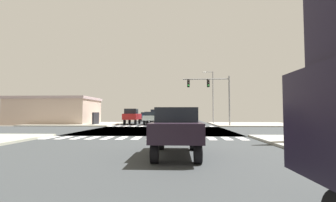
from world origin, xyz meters
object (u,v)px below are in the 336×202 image
at_px(gas_station_sign, 329,43).
at_px(bank_building, 56,111).
at_px(suv_outer_2, 162,114).
at_px(suv_trailing_1, 156,115).
at_px(traffic_signal_mast, 211,89).
at_px(pickup_crossing_1, 132,116).
at_px(sedan_leading_4, 151,117).
at_px(sedan_farside_2, 177,127).
at_px(sedan_nearside_1, 145,116).
at_px(street_lamp, 211,92).

relative_size(gas_station_sign, bank_building, 0.62).
bearing_deg(suv_outer_2, suv_trailing_1, 90.00).
bearing_deg(suv_outer_2, traffic_signal_mast, 108.81).
xyz_separation_m(pickup_crossing_1, sedan_leading_4, (3.00, -1.37, -0.17)).
height_order(sedan_farside_2, suv_trailing_1, suv_trailing_1).
bearing_deg(bank_building, pickup_crossing_1, -1.26).
bearing_deg(suv_trailing_1, sedan_nearside_1, -66.95).
xyz_separation_m(traffic_signal_mast, street_lamp, (1.10, 7.70, 0.25)).
distance_m(sedan_farside_2, sedan_leading_4, 24.84).
bearing_deg(gas_station_sign, pickup_crossing_1, 127.26).
relative_size(sedan_leading_4, suv_trailing_1, 0.93).
xyz_separation_m(gas_station_sign, sedan_leading_4, (-13.04, 19.72, -4.74)).
bearing_deg(traffic_signal_mast, street_lamp, 81.83).
height_order(street_lamp, suv_trailing_1, street_lamp).
height_order(street_lamp, sedan_leading_4, street_lamp).
height_order(street_lamp, sedan_nearside_1, street_lamp).
bearing_deg(suv_outer_2, sedan_leading_4, 90.00).
xyz_separation_m(sedan_leading_4, suv_trailing_1, (0.00, 8.33, 0.28)).
distance_m(street_lamp, sedan_farside_2, 29.58).
distance_m(sedan_leading_4, suv_outer_2, 20.89).
height_order(traffic_signal_mast, gas_station_sign, gas_station_sign).
bearing_deg(sedan_leading_4, street_lamp, -155.38).
distance_m(gas_station_sign, sedan_leading_4, 24.11).
distance_m(traffic_signal_mast, sedan_leading_4, 9.67).
distance_m(traffic_signal_mast, sedan_nearside_1, 22.21).
distance_m(sedan_leading_4, suv_trailing_1, 8.34).
relative_size(sedan_farside_2, sedan_leading_4, 1.00).
relative_size(sedan_leading_4, suv_outer_2, 0.93).
bearing_deg(sedan_leading_4, suv_trailing_1, -90.00).
relative_size(sedan_farside_2, suv_outer_2, 0.93).
height_order(street_lamp, sedan_farside_2, street_lamp).
bearing_deg(sedan_nearside_1, suv_outer_2, -118.58).
distance_m(street_lamp, sedan_nearside_1, 17.07).
height_order(sedan_farside_2, suv_outer_2, suv_outer_2).
xyz_separation_m(traffic_signal_mast, sedan_nearside_1, (-11.27, 18.78, -3.69)).
relative_size(street_lamp, pickup_crossing_1, 1.67).
height_order(traffic_signal_mast, sedan_nearside_1, traffic_signal_mast).
bearing_deg(traffic_signal_mast, sedan_nearside_1, 120.97).
bearing_deg(traffic_signal_mast, suv_trailing_1, 125.19).
height_order(traffic_signal_mast, suv_trailing_1, traffic_signal_mast).
xyz_separation_m(traffic_signal_mast, sedan_farside_2, (-4.27, -21.12, -3.69)).
bearing_deg(pickup_crossing_1, traffic_signal_mast, 157.05).
relative_size(traffic_signal_mast, sedan_farside_2, 1.52).
relative_size(pickup_crossing_1, suv_outer_2, 1.11).
distance_m(gas_station_sign, pickup_crossing_1, 26.89).
distance_m(traffic_signal_mast, gas_station_sign, 17.03).
height_order(bank_building, sedan_leading_4, bank_building).
height_order(sedan_nearside_1, suv_trailing_1, suv_trailing_1).
distance_m(bank_building, pickup_crossing_1, 12.11).
bearing_deg(suv_trailing_1, suv_outer_2, -90.00).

